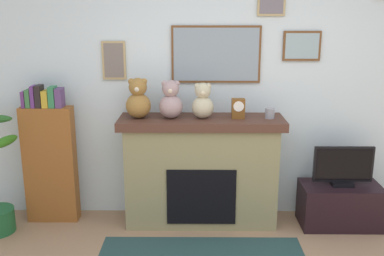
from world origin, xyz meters
The scene contains 10 objects.
back_wall centered at (0.00, 2.00, 1.31)m, with size 5.20×0.15×2.60m.
fireplace centered at (-0.28, 1.72, 0.53)m, with size 1.54×0.50×1.05m.
bookshelf centered at (-1.74, 1.74, 0.63)m, with size 0.49×0.16×1.35m.
tv_stand centered at (1.05, 1.64, 0.21)m, with size 0.75×0.40×0.41m, color black.
television centered at (1.05, 1.64, 0.59)m, with size 0.56×0.14×0.38m.
candle_jar centered at (0.35, 1.70, 1.09)m, with size 0.09×0.09×0.09m, color gray.
mantel_clock centered at (0.05, 1.70, 1.14)m, with size 0.12×0.09×0.18m.
teddy_bear_brown centered at (-0.87, 1.70, 1.22)m, with size 0.23×0.23×0.37m.
teddy_bear_tan centered at (-0.57, 1.70, 1.21)m, with size 0.22×0.22×0.35m.
teddy_bear_grey centered at (-0.27, 1.70, 1.20)m, with size 0.21×0.21×0.33m.
Camera 1 is at (-0.34, -2.33, 2.01)m, focal length 41.80 mm.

